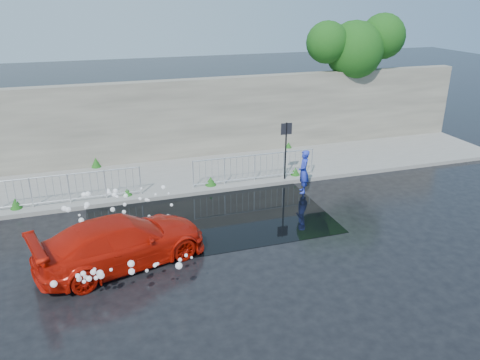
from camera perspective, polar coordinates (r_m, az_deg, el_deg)
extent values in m
plane|color=black|center=(15.16, -4.75, -6.33)|extent=(90.00, 90.00, 0.00)
cube|color=slate|center=(19.61, -8.14, 0.47)|extent=(30.00, 4.00, 0.15)
cube|color=slate|center=(17.78, -7.00, -1.74)|extent=(30.00, 0.25, 0.16)
cube|color=#5C574D|center=(21.13, -9.47, 7.15)|extent=(30.00, 0.60, 3.50)
cube|color=black|center=(16.12, -3.84, -4.47)|extent=(8.00, 5.00, 0.01)
cylinder|color=black|center=(18.60, 5.57, 3.26)|extent=(0.06, 0.06, 2.50)
cube|color=black|center=(18.31, 5.68, 6.23)|extent=(0.45, 0.04, 0.45)
cylinder|color=#332114|center=(25.29, 13.41, 10.65)|extent=(0.36, 0.36, 5.00)
sphere|color=#0F3F11|center=(24.06, 13.78, 15.14)|extent=(2.79, 2.79, 2.79)
sphere|color=#0F3F11|center=(24.81, 17.01, 16.42)|extent=(2.20, 2.20, 2.20)
sphere|color=#0F3F11|center=(23.28, 10.58, 16.18)|extent=(1.99, 1.99, 1.99)
cylinder|color=silver|center=(17.68, -12.08, -0.03)|extent=(0.05, 0.05, 1.10)
cylinder|color=silver|center=(17.48, -20.36, 0.62)|extent=(5.00, 0.04, 0.04)
cylinder|color=silver|center=(17.82, -19.97, -2.23)|extent=(5.00, 0.04, 0.04)
cylinder|color=silver|center=(17.95, -5.74, 0.69)|extent=(0.05, 0.05, 1.10)
cylinder|color=silver|center=(19.52, 8.74, 2.30)|extent=(0.05, 0.05, 1.10)
cylinder|color=silver|center=(18.41, 1.82, 3.06)|extent=(5.00, 0.04, 0.04)
cylinder|color=silver|center=(18.74, 1.78, 0.31)|extent=(5.00, 0.04, 0.04)
cone|color=#124613|center=(18.04, -25.68, -2.57)|extent=(0.40, 0.40, 0.39)
cone|color=#124613|center=(17.85, -13.59, -1.40)|extent=(0.36, 0.36, 0.27)
cone|color=#124613|center=(18.28, -3.59, -0.12)|extent=(0.44, 0.44, 0.35)
cone|color=#124613|center=(19.40, 6.75, 1.08)|extent=(0.38, 0.38, 0.33)
cone|color=#124613|center=(21.08, -17.16, 2.07)|extent=(0.42, 0.42, 0.43)
cone|color=#124613|center=(22.90, 5.92, 4.28)|extent=(0.34, 0.34, 0.28)
sphere|color=white|center=(16.11, -15.49, -1.63)|extent=(0.07, 0.07, 0.07)
sphere|color=white|center=(14.59, -16.63, -6.92)|extent=(0.16, 0.16, 0.16)
sphere|color=white|center=(15.86, -13.78, -1.87)|extent=(0.15, 0.15, 0.15)
sphere|color=white|center=(15.90, -8.70, -1.62)|extent=(0.07, 0.07, 0.07)
sphere|color=white|center=(15.34, -15.27, -3.49)|extent=(0.15, 0.15, 0.15)
sphere|color=white|center=(14.94, -8.79, -4.39)|extent=(0.13, 0.13, 0.13)
sphere|color=white|center=(15.55, -12.10, -2.25)|extent=(0.11, 0.11, 0.11)
sphere|color=white|center=(15.03, -9.55, -5.23)|extent=(0.16, 0.16, 0.16)
sphere|color=white|center=(16.16, -11.94, -1.02)|extent=(0.07, 0.07, 0.07)
sphere|color=white|center=(15.05, -10.99, -4.67)|extent=(0.09, 0.09, 0.09)
sphere|color=white|center=(15.59, -18.16, -2.87)|extent=(0.17, 0.17, 0.17)
sphere|color=white|center=(15.64, -13.88, -2.92)|extent=(0.12, 0.12, 0.12)
sphere|color=white|center=(15.72, -20.22, -3.41)|extent=(0.18, 0.18, 0.18)
sphere|color=white|center=(15.63, -18.28, -3.16)|extent=(0.12, 0.12, 0.12)
sphere|color=white|center=(15.71, -20.64, -3.27)|extent=(0.17, 0.17, 0.17)
sphere|color=white|center=(15.62, -11.35, -2.38)|extent=(0.12, 0.12, 0.12)
sphere|color=white|center=(14.56, -17.88, -6.99)|extent=(0.07, 0.07, 0.07)
sphere|color=white|center=(14.86, -17.51, -6.37)|extent=(0.07, 0.07, 0.07)
sphere|color=white|center=(15.14, -17.66, -4.77)|extent=(0.12, 0.12, 0.12)
sphere|color=white|center=(16.15, -18.47, -1.70)|extent=(0.11, 0.11, 0.11)
sphere|color=white|center=(15.56, -11.10, -2.44)|extent=(0.08, 0.08, 0.08)
sphere|color=white|center=(14.97, -18.28, -5.09)|extent=(0.15, 0.15, 0.15)
sphere|color=white|center=(16.34, -18.52, -1.71)|extent=(0.17, 0.17, 0.17)
sphere|color=white|center=(14.86, -8.49, -5.31)|extent=(0.09, 0.09, 0.09)
sphere|color=white|center=(16.21, -9.33, -0.87)|extent=(0.15, 0.15, 0.15)
sphere|color=white|center=(15.39, -8.35, -3.03)|extent=(0.10, 0.10, 0.10)
sphere|color=white|center=(16.09, -18.06, -1.63)|extent=(0.18, 0.18, 0.18)
sphere|color=white|center=(15.98, -10.26, -1.75)|extent=(0.09, 0.09, 0.09)
sphere|color=white|center=(15.17, -10.03, -4.88)|extent=(0.17, 0.17, 0.17)
sphere|color=white|center=(14.95, -12.61, -5.20)|extent=(0.18, 0.18, 0.18)
sphere|color=white|center=(14.52, -20.01, -7.60)|extent=(0.12, 0.12, 0.12)
sphere|color=white|center=(15.14, -13.90, -4.60)|extent=(0.08, 0.08, 0.08)
sphere|color=white|center=(15.98, -15.08, -1.77)|extent=(0.16, 0.16, 0.16)
sphere|color=white|center=(15.10, -11.02, -4.35)|extent=(0.09, 0.09, 0.09)
sphere|color=white|center=(16.25, -15.75, -1.20)|extent=(0.11, 0.11, 0.11)
sphere|color=white|center=(15.98, -14.96, -1.28)|extent=(0.16, 0.16, 0.16)
sphere|color=white|center=(15.20, -18.78, -4.67)|extent=(0.17, 0.17, 0.17)
sphere|color=white|center=(16.02, -15.73, -1.48)|extent=(0.13, 0.13, 0.13)
sphere|color=white|center=(15.28, -19.00, -4.07)|extent=(0.08, 0.08, 0.08)
sphere|color=white|center=(14.69, -14.32, -6.19)|extent=(0.10, 0.10, 0.10)
sphere|color=white|center=(15.35, -13.96, -3.80)|extent=(0.12, 0.12, 0.12)
sphere|color=white|center=(15.91, -14.75, -1.97)|extent=(0.10, 0.10, 0.10)
sphere|color=white|center=(11.69, -10.35, -10.21)|extent=(0.09, 0.09, 0.09)
sphere|color=white|center=(12.55, -19.05, -11.32)|extent=(0.15, 0.15, 0.15)
sphere|color=white|center=(12.97, -19.28, -12.15)|extent=(0.09, 0.09, 0.09)
sphere|color=white|center=(12.39, -16.58, -11.10)|extent=(0.17, 0.17, 0.17)
sphere|color=white|center=(12.86, -7.32, -9.63)|extent=(0.11, 0.11, 0.11)
sphere|color=white|center=(12.08, -17.93, -11.37)|extent=(0.14, 0.14, 0.14)
sphere|color=white|center=(11.62, -17.46, -10.66)|extent=(0.14, 0.14, 0.14)
sphere|color=white|center=(12.80, -6.59, -9.11)|extent=(0.09, 0.09, 0.09)
sphere|color=white|center=(12.49, -17.32, -10.35)|extent=(0.09, 0.09, 0.09)
sphere|color=white|center=(11.54, -10.02, -10.03)|extent=(0.07, 0.07, 0.07)
sphere|color=white|center=(12.88, -11.30, -10.78)|extent=(0.09, 0.09, 0.09)
sphere|color=white|center=(11.83, -15.45, -10.50)|extent=(0.08, 0.08, 0.08)
sphere|color=white|center=(11.65, -13.08, -10.82)|extent=(0.16, 0.16, 0.16)
sphere|color=white|center=(12.10, -19.17, -10.99)|extent=(0.12, 0.12, 0.12)
sphere|color=white|center=(12.01, -13.14, -9.90)|extent=(0.17, 0.17, 0.17)
sphere|color=white|center=(11.67, -5.91, -9.39)|extent=(0.06, 0.06, 0.06)
sphere|color=white|center=(12.38, -21.77, -11.69)|extent=(0.17, 0.17, 0.17)
sphere|color=white|center=(12.57, -18.35, -11.14)|extent=(0.12, 0.12, 0.12)
sphere|color=white|center=(12.70, -10.26, -10.12)|extent=(0.11, 0.11, 0.11)
sphere|color=white|center=(12.26, -18.58, -10.75)|extent=(0.13, 0.13, 0.13)
sphere|color=white|center=(12.00, -17.14, -11.33)|extent=(0.11, 0.11, 0.11)
sphere|color=white|center=(12.11, -18.48, -11.66)|extent=(0.10, 0.10, 0.10)
sphere|color=white|center=(11.91, -16.71, -10.83)|extent=(0.17, 0.17, 0.17)
sphere|color=white|center=(11.74, -7.46, -10.33)|extent=(0.18, 0.18, 0.18)
imported|color=#BC1407|center=(13.54, -14.20, -7.30)|extent=(5.11, 3.20, 1.38)
imported|color=#2637C1|center=(17.90, 7.77, 1.02)|extent=(0.58, 0.71, 1.68)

